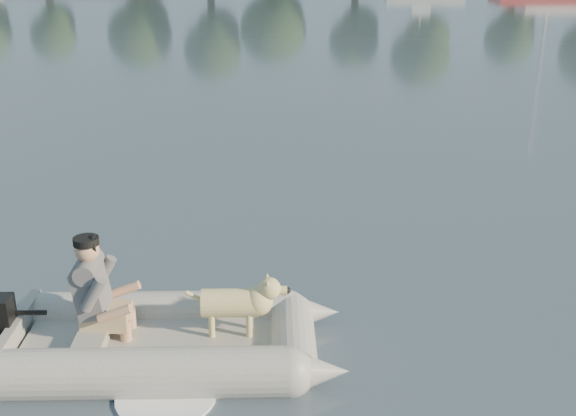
# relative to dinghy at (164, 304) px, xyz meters

# --- Properties ---
(water) EXTENTS (160.00, 160.00, 0.00)m
(water) POSITION_rel_dinghy_xyz_m (0.55, 0.46, -0.56)
(water) COLOR #4F5E6B
(water) RESTS_ON ground
(dinghy) EXTENTS (4.95, 3.84, 1.33)m
(dinghy) POSITION_rel_dinghy_xyz_m (0.00, 0.00, 0.00)
(dinghy) COLOR gray
(dinghy) RESTS_ON water
(man) EXTENTS (0.78, 0.70, 1.03)m
(man) POSITION_rel_dinghy_xyz_m (-0.67, -0.06, 0.18)
(man) COLOR #5B5B5F
(man) RESTS_ON dinghy
(dog) EXTENTS (0.93, 0.46, 0.59)m
(dog) POSITION_rel_dinghy_xyz_m (0.60, 0.15, -0.07)
(dog) COLOR tan
(dog) RESTS_ON dinghy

